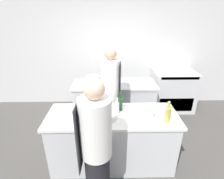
{
  "coord_description": "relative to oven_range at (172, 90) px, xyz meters",
  "views": [
    {
      "loc": [
        -0.05,
        -2.17,
        2.26
      ],
      "look_at": [
        0.0,
        0.35,
        1.14
      ],
      "focal_mm": 28.0,
      "sensor_mm": 36.0,
      "label": 1
    }
  ],
  "objects": [
    {
      "name": "prep_counter",
      "position": [
        -1.52,
        -1.73,
        -0.04
      ],
      "size": [
        1.92,
        0.72,
        0.89
      ],
      "color": "silver",
      "rests_on": "ground_plane"
    },
    {
      "name": "bottle_wine",
      "position": [
        -1.4,
        -1.58,
        0.52
      ],
      "size": [
        0.07,
        0.07,
        0.29
      ],
      "color": "#19471E",
      "rests_on": "prep_counter"
    },
    {
      "name": "chef_at_prep_near",
      "position": [
        -1.72,
        -2.38,
        0.37
      ],
      "size": [
        0.36,
        0.35,
        1.7
      ],
      "rotation": [
        0.0,
        0.0,
        1.54
      ],
      "color": "black",
      "rests_on": "ground_plane"
    },
    {
      "name": "bottle_vinegar",
      "position": [
        -1.45,
        -1.7,
        0.5
      ],
      "size": [
        0.06,
        0.06,
        0.25
      ],
      "color": "silver",
      "rests_on": "prep_counter"
    },
    {
      "name": "wall_back",
      "position": [
        -1.52,
        0.4,
        0.92
      ],
      "size": [
        8.0,
        0.06,
        2.8
      ],
      "color": "silver",
      "rests_on": "ground_plane"
    },
    {
      "name": "bowl_prep_small",
      "position": [
        -1.86,
        -1.82,
        0.45
      ],
      "size": [
        0.27,
        0.27,
        0.09
      ],
      "color": "navy",
      "rests_on": "prep_counter"
    },
    {
      "name": "oven_range",
      "position": [
        0.0,
        0.0,
        0.0
      ],
      "size": [
        0.99,
        0.7,
        0.97
      ],
      "color": "silver",
      "rests_on": "ground_plane"
    },
    {
      "name": "chef_at_stove",
      "position": [
        -1.53,
        -1.03,
        0.39
      ],
      "size": [
        0.35,
        0.33,
        1.72
      ],
      "rotation": [
        0.0,
        0.0,
        -1.61
      ],
      "color": "black",
      "rests_on": "ground_plane"
    },
    {
      "name": "bowl_ceramic_blue",
      "position": [
        -1.56,
        -1.82,
        0.44
      ],
      "size": [
        0.22,
        0.22,
        0.07
      ],
      "color": "white",
      "rests_on": "prep_counter"
    },
    {
      "name": "bottle_cooking_oil",
      "position": [
        -1.76,
        -1.59,
        0.51
      ],
      "size": [
        0.08,
        0.08,
        0.27
      ],
      "color": "#2D5175",
      "rests_on": "prep_counter"
    },
    {
      "name": "ground_plane",
      "position": [
        -1.52,
        -1.73,
        -0.48
      ],
      "size": [
        16.0,
        16.0,
        0.0
      ],
      "primitive_type": "plane",
      "color": "#4C4947"
    },
    {
      "name": "bottle_olive_oil",
      "position": [
        -0.79,
        -1.91,
        0.52
      ],
      "size": [
        0.08,
        0.08,
        0.31
      ],
      "color": "#B2A84C",
      "rests_on": "prep_counter"
    },
    {
      "name": "stockpot",
      "position": [
        -1.89,
        -0.62,
        0.5
      ],
      "size": [
        0.28,
        0.28,
        0.2
      ],
      "color": "silver",
      "rests_on": "pass_counter"
    },
    {
      "name": "bowl_mixing_large",
      "position": [
        -1.0,
        -1.75,
        0.43
      ],
      "size": [
        0.18,
        0.18,
        0.06
      ],
      "color": "#B7BABC",
      "rests_on": "prep_counter"
    },
    {
      "name": "pass_counter",
      "position": [
        -1.45,
        -0.51,
        -0.04
      ],
      "size": [
        1.75,
        0.66,
        0.89
      ],
      "color": "silver",
      "rests_on": "ground_plane"
    }
  ]
}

